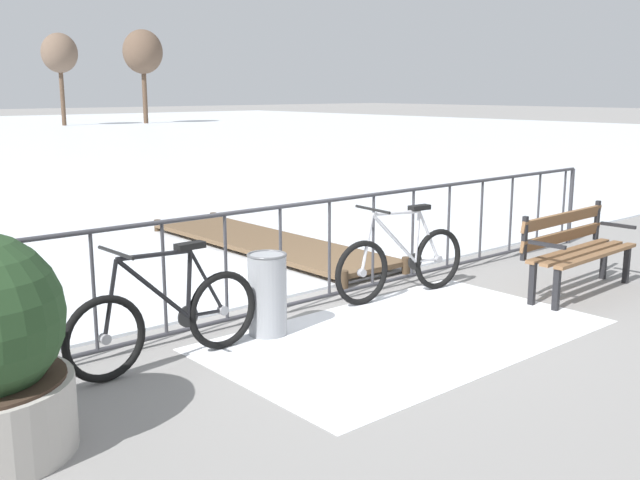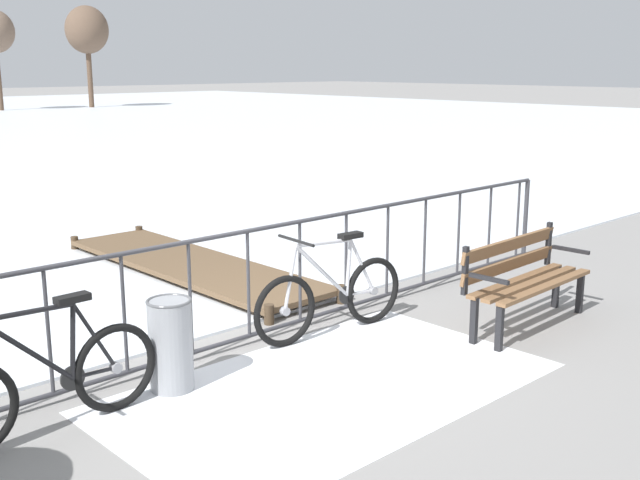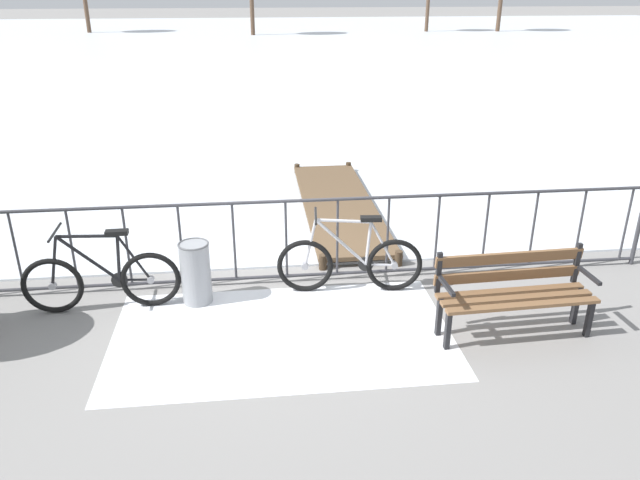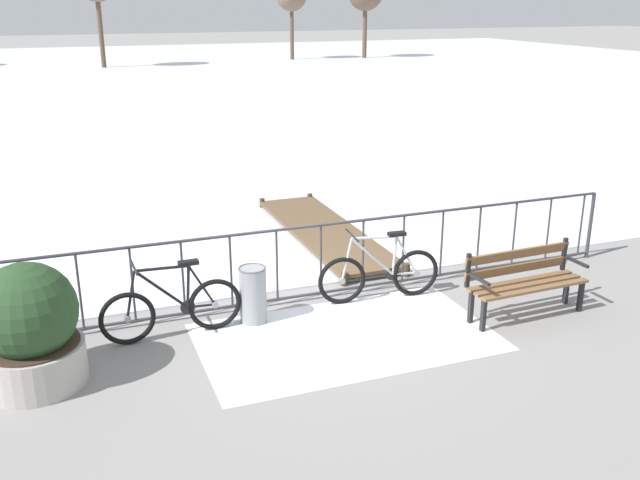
{
  "view_description": "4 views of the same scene",
  "coord_description": "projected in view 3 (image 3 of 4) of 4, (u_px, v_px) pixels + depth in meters",
  "views": [
    {
      "loc": [
        -4.72,
        -5.34,
        2.12
      ],
      "look_at": [
        -0.34,
        -0.25,
        0.74
      ],
      "focal_mm": 40.95,
      "sensor_mm": 36.0,
      "label": 1
    },
    {
      "loc": [
        -4.04,
        -5.25,
        2.48
      ],
      "look_at": [
        0.83,
        -0.05,
        0.85
      ],
      "focal_mm": 43.14,
      "sensor_mm": 36.0,
      "label": 2
    },
    {
      "loc": [
        -0.35,
        -6.65,
        3.42
      ],
      "look_at": [
        0.33,
        -0.63,
        0.81
      ],
      "focal_mm": 34.03,
      "sensor_mm": 36.0,
      "label": 3
    },
    {
      "loc": [
        -3.14,
        -8.22,
        3.87
      ],
      "look_at": [
        -0.12,
        -0.28,
        0.95
      ],
      "focal_mm": 39.36,
      "sensor_mm": 36.0,
      "label": 4
    }
  ],
  "objects": [
    {
      "name": "bicycle_second",
      "position": [
        350.0,
        263.0,
        7.1
      ],
      "size": [
        1.71,
        0.52,
        0.97
      ],
      "color": "black",
      "rests_on": "ground"
    },
    {
      "name": "ground_plane",
      "position": [
        287.0,
        282.0,
        7.45
      ],
      "size": [
        160.0,
        160.0,
        0.0
      ],
      "primitive_type": "plane",
      "color": "gray"
    },
    {
      "name": "frozen_pond",
      "position": [
        254.0,
        47.0,
        33.37
      ],
      "size": [
        80.0,
        56.0,
        0.03
      ],
      "primitive_type": "cube",
      "color": "silver",
      "rests_on": "ground"
    },
    {
      "name": "trash_bin",
      "position": [
        196.0,
        272.0,
        6.86
      ],
      "size": [
        0.35,
        0.35,
        0.73
      ],
      "color": "gray",
      "rests_on": "ground"
    },
    {
      "name": "bicycle_near_railing",
      "position": [
        102.0,
        280.0,
        6.69
      ],
      "size": [
        1.71,
        0.52,
        0.97
      ],
      "color": "black",
      "rests_on": "ground"
    },
    {
      "name": "railing_fence",
      "position": [
        286.0,
        240.0,
        7.23
      ],
      "size": [
        9.06,
        0.06,
        1.07
      ],
      "color": "#38383D",
      "rests_on": "ground"
    },
    {
      "name": "wooden_dock",
      "position": [
        338.0,
        204.0,
        9.68
      ],
      "size": [
        1.1,
        4.26,
        0.2
      ],
      "color": "brown",
      "rests_on": "ground"
    },
    {
      "name": "park_bench",
      "position": [
        513.0,
        287.0,
        6.22
      ],
      "size": [
        1.62,
        0.54,
        0.89
      ],
      "color": "brown",
      "rests_on": "ground"
    },
    {
      "name": "snow_patch",
      "position": [
        282.0,
        334.0,
        6.34
      ],
      "size": [
        3.53,
        2.05,
        0.01
      ],
      "primitive_type": "cube",
      "color": "white",
      "rests_on": "ground"
    }
  ]
}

